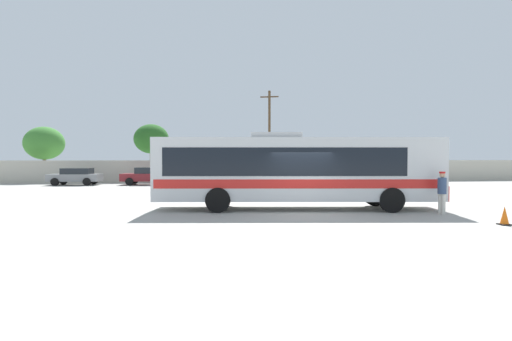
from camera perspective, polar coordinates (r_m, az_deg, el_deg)
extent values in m
plane|color=#A3A099|center=(27.68, 1.50, -3.00)|extent=(300.00, 300.00, 0.00)
cube|color=#B2AD9E|center=(40.11, -1.02, -0.09)|extent=(80.00, 0.30, 2.04)
cube|color=silver|center=(18.91, 5.47, 0.23)|extent=(12.53, 3.85, 2.69)
cube|color=black|center=(18.85, 3.61, 1.21)|extent=(10.33, 3.64, 1.18)
cube|color=red|center=(18.93, 5.47, -1.56)|extent=(12.29, 3.85, 0.38)
cube|color=#19212D|center=(20.48, 22.94, 1.57)|extent=(0.28, 2.29, 1.40)
cube|color=red|center=(20.54, 22.91, -2.64)|extent=(0.33, 2.49, 0.65)
cube|color=#B2B2B2|center=(18.86, 2.68, 4.68)|extent=(2.34, 1.63, 0.24)
cylinder|color=black|center=(20.91, 15.60, -3.16)|extent=(1.07, 0.41, 1.04)
cylinder|color=black|center=(18.58, 17.69, -3.78)|extent=(1.07, 0.41, 1.04)
cylinder|color=black|center=(20.16, -4.55, -3.28)|extent=(1.07, 0.41, 1.04)
cylinder|color=black|center=(17.73, -5.12, -3.97)|extent=(1.07, 0.41, 1.04)
cylinder|color=silver|center=(18.79, 23.40, -4.12)|extent=(0.15, 0.15, 0.82)
cylinder|color=silver|center=(18.70, 23.78, -4.15)|extent=(0.15, 0.15, 0.82)
cylinder|color=#33476B|center=(18.68, 23.62, -1.89)|extent=(0.45, 0.45, 0.65)
sphere|color=tan|center=(18.66, 23.63, -0.55)|extent=(0.22, 0.22, 0.22)
cylinder|color=red|center=(18.66, 23.64, -0.24)|extent=(0.23, 0.23, 0.07)
cube|color=slate|center=(38.66, -23.06, -0.88)|extent=(4.23, 2.05, 0.60)
cube|color=black|center=(38.57, -22.78, -0.07)|extent=(2.37, 1.79, 0.49)
cylinder|color=black|center=(38.31, -25.30, -1.38)|extent=(0.65, 0.26, 0.64)
cylinder|color=black|center=(39.95, -24.34, -1.25)|extent=(0.65, 0.26, 0.64)
cylinder|color=black|center=(37.42, -21.67, -1.41)|extent=(0.65, 0.26, 0.64)
cylinder|color=black|center=(39.09, -20.84, -1.27)|extent=(0.65, 0.26, 0.64)
cube|color=maroon|center=(37.11, -14.22, -0.88)|extent=(4.46, 2.04, 0.63)
cube|color=black|center=(37.05, -13.89, 0.01)|extent=(2.49, 1.79, 0.52)
cylinder|color=black|center=(36.55, -16.56, -1.43)|extent=(0.65, 0.26, 0.64)
cylinder|color=black|center=(38.26, -15.95, -1.29)|extent=(0.65, 0.26, 0.64)
cylinder|color=black|center=(36.02, -12.37, -1.44)|extent=(0.65, 0.26, 0.64)
cylinder|color=black|center=(37.77, -11.95, -1.30)|extent=(0.65, 0.26, 0.64)
cube|color=navy|center=(36.79, -4.69, -0.87)|extent=(4.32, 1.99, 0.60)
cube|color=black|center=(36.76, -5.02, -0.02)|extent=(2.41, 1.76, 0.49)
cylinder|color=black|center=(37.81, -2.80, -1.26)|extent=(0.65, 0.25, 0.64)
cylinder|color=black|center=(36.06, -2.50, -1.40)|extent=(0.65, 0.25, 0.64)
cylinder|color=black|center=(37.61, -6.79, -1.28)|extent=(0.65, 0.25, 0.64)
cylinder|color=black|center=(35.85, -6.68, -1.43)|extent=(0.65, 0.25, 0.64)
cylinder|color=#4C3823|center=(42.07, 1.80, 4.64)|extent=(0.24, 0.24, 8.86)
cube|color=#473321|center=(42.44, 1.81, 9.81)|extent=(1.76, 0.64, 0.12)
cylinder|color=brown|center=(45.42, -26.42, 0.16)|extent=(0.32, 0.32, 2.38)
ellipsoid|color=#38752D|center=(45.42, -26.46, 3.29)|extent=(3.70, 3.70, 3.14)
cylinder|color=brown|center=(44.48, -13.79, 0.64)|extent=(0.32, 0.32, 2.97)
ellipsoid|color=#23561E|center=(44.52, -13.82, 4.13)|extent=(3.50, 3.50, 2.97)
cube|color=black|center=(16.78, 30.27, -6.24)|extent=(0.36, 0.36, 0.04)
cone|color=orange|center=(16.74, 30.29, -5.15)|extent=(0.28, 0.28, 0.60)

